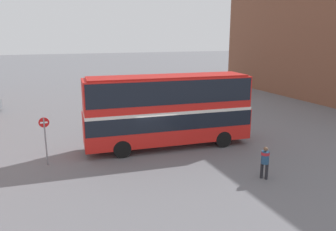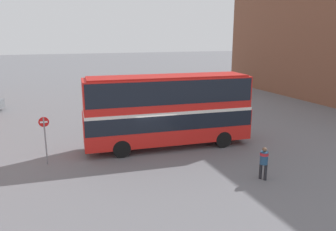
% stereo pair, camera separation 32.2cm
% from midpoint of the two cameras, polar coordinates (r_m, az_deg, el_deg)
% --- Properties ---
extents(ground_plane, '(240.00, 240.00, 0.00)m').
position_cam_midpoint_polar(ground_plane, '(21.24, -3.15, -5.87)').
color(ground_plane, slate).
extents(double_decker_bus, '(10.86, 3.36, 4.69)m').
position_cam_midpoint_polar(double_decker_bus, '(20.97, -0.44, 1.54)').
color(double_decker_bus, red).
rests_on(double_decker_bus, ground_plane).
extents(pedestrian_foreground, '(0.57, 0.57, 1.71)m').
position_cam_midpoint_polar(pedestrian_foreground, '(17.32, 16.02, -7.36)').
color(pedestrian_foreground, '#232328').
rests_on(pedestrian_foreground, ground_plane).
extents(no_entry_sign, '(0.56, 0.08, 2.76)m').
position_cam_midpoint_polar(no_entry_sign, '(19.45, -21.08, -3.07)').
color(no_entry_sign, gray).
rests_on(no_entry_sign, ground_plane).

